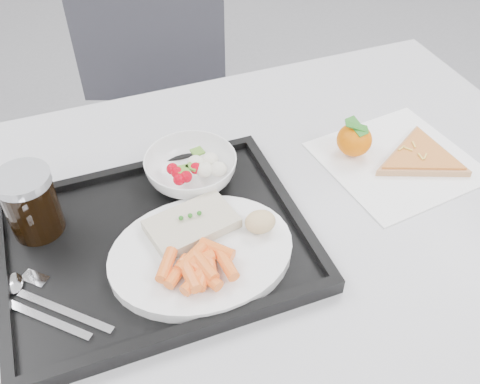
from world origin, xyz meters
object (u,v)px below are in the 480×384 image
at_px(dinner_plate, 201,253).
at_px(salad_bowl, 191,169).
at_px(chair, 164,98).
at_px(pizza_slice, 421,157).
at_px(tray, 155,244).
at_px(cola_glass, 30,202).
at_px(table, 241,241).
at_px(tangerine, 354,140).

height_order(dinner_plate, salad_bowl, salad_bowl).
height_order(chair, pizza_slice, chair).
xyz_separation_m(tray, cola_glass, (-0.16, 0.09, 0.06)).
distance_m(chair, cola_glass, 0.76).
height_order(chair, dinner_plate, chair).
relative_size(table, tray, 2.67).
bearing_deg(table, salad_bowl, 120.85).
bearing_deg(cola_glass, tray, -29.33).
relative_size(tangerine, pizza_slice, 0.36).
distance_m(cola_glass, tangerine, 0.55).
distance_m(chair, dinner_plate, 0.81).
bearing_deg(table, pizza_slice, 1.34).
xyz_separation_m(dinner_plate, cola_glass, (-0.21, 0.14, 0.05)).
xyz_separation_m(tray, salad_bowl, (0.09, 0.11, 0.03)).
bearing_deg(dinner_plate, pizza_slice, 10.81).
xyz_separation_m(table, salad_bowl, (-0.05, 0.09, 0.11)).
bearing_deg(chair, dinner_plate, -99.16).
xyz_separation_m(salad_bowl, pizza_slice, (0.40, -0.08, -0.03)).
bearing_deg(salad_bowl, dinner_plate, -102.19).
bearing_deg(chair, salad_bowl, -98.30).
relative_size(chair, cola_glass, 8.61).
bearing_deg(tray, table, 7.80).
bearing_deg(salad_bowl, table, -59.15).
relative_size(dinner_plate, salad_bowl, 1.78).
distance_m(chair, pizza_slice, 0.78).
xyz_separation_m(dinner_plate, pizza_slice, (0.44, 0.08, -0.01)).
bearing_deg(tray, pizza_slice, 3.28).
relative_size(chair, dinner_plate, 3.44).
xyz_separation_m(tray, tangerine, (0.39, 0.09, 0.03)).
bearing_deg(dinner_plate, chair, 80.84).
xyz_separation_m(chair, tray, (-0.18, -0.71, 0.22)).
xyz_separation_m(table, chair, (0.03, 0.69, -0.15)).
xyz_separation_m(table, tray, (-0.15, -0.02, 0.08)).
bearing_deg(cola_glass, dinner_plate, -33.92).
relative_size(table, cola_glass, 11.11).
bearing_deg(chair, tangerine, -71.47).
height_order(chair, tangerine, chair).
bearing_deg(table, cola_glass, 167.29).
bearing_deg(pizza_slice, table, -178.66).
relative_size(tray, salad_bowl, 2.96).
bearing_deg(salad_bowl, cola_glass, -174.81).
height_order(salad_bowl, pizza_slice, salad_bowl).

